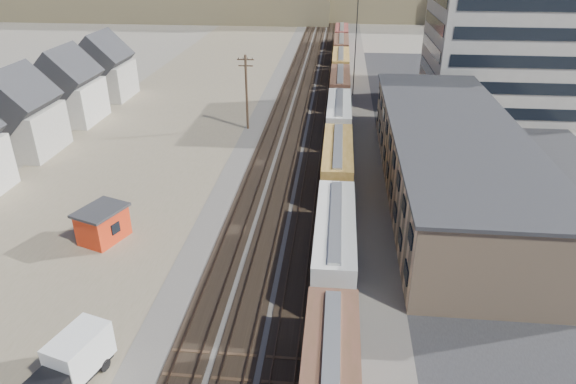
# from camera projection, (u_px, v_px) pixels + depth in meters

# --- Properties ---
(ground) EXTENTS (300.00, 300.00, 0.00)m
(ground) POSITION_uv_depth(u_px,v_px,m) (269.00, 359.00, 32.01)
(ground) COLOR #6B6356
(ground) RESTS_ON ground
(ballast_bed) EXTENTS (18.00, 200.00, 0.06)m
(ballast_bed) POSITION_uv_depth(u_px,v_px,m) (313.00, 113.00, 76.50)
(ballast_bed) COLOR #4C4742
(ballast_bed) RESTS_ON ground
(dirt_yard) EXTENTS (24.00, 180.00, 0.03)m
(dirt_yard) POSITION_uv_depth(u_px,v_px,m) (162.00, 131.00, 69.37)
(dirt_yard) COLOR #6E634C
(dirt_yard) RESTS_ON ground
(asphalt_lot) EXTENTS (26.00, 120.00, 0.04)m
(asphalt_lot) POSITION_uv_depth(u_px,v_px,m) (490.00, 157.00, 61.21)
(asphalt_lot) COLOR #232326
(asphalt_lot) RESTS_ON ground
(rail_tracks) EXTENTS (11.40, 200.00, 0.24)m
(rail_tracks) POSITION_uv_depth(u_px,v_px,m) (310.00, 112.00, 76.51)
(rail_tracks) COLOR black
(rail_tracks) RESTS_ON ground
(freight_train) EXTENTS (3.00, 119.74, 4.46)m
(freight_train) POSITION_uv_depth(u_px,v_px,m) (339.00, 99.00, 73.18)
(freight_train) COLOR black
(freight_train) RESTS_ON ground
(warehouse) EXTENTS (12.40, 40.40, 7.25)m
(warehouse) POSITION_uv_depth(u_px,v_px,m) (450.00, 159.00, 51.30)
(warehouse) COLOR tan
(warehouse) RESTS_ON ground
(office_tower) EXTENTS (22.60, 18.60, 18.45)m
(office_tower) POSITION_uv_depth(u_px,v_px,m) (509.00, 47.00, 74.31)
(office_tower) COLOR #9E998E
(office_tower) RESTS_ON ground
(utility_pole_north) EXTENTS (2.20, 0.32, 10.00)m
(utility_pole_north) POSITION_uv_depth(u_px,v_px,m) (247.00, 91.00, 67.77)
(utility_pole_north) COLOR #382619
(utility_pole_north) RESTS_ON ground
(radio_mast) EXTENTS (1.20, 0.16, 18.00)m
(radio_mast) POSITION_uv_depth(u_px,v_px,m) (356.00, 39.00, 80.80)
(radio_mast) COLOR black
(radio_mast) RESTS_ON ground
(box_truck) EXTENTS (3.51, 5.91, 2.97)m
(box_truck) POSITION_uv_depth(u_px,v_px,m) (72.00, 363.00, 29.67)
(box_truck) COLOR silver
(box_truck) RESTS_ON ground
(maintenance_shed) EXTENTS (4.39, 4.94, 3.00)m
(maintenance_shed) POSITION_uv_depth(u_px,v_px,m) (103.00, 224.00, 43.91)
(maintenance_shed) COLOR red
(maintenance_shed) RESTS_ON ground
(parked_car_blue) EXTENTS (6.45, 5.58, 1.65)m
(parked_car_blue) POSITION_uv_depth(u_px,v_px,m) (482.00, 108.00, 75.91)
(parked_car_blue) COLOR navy
(parked_car_blue) RESTS_ON ground
(parked_car_far) EXTENTS (3.55, 5.11, 1.62)m
(parked_car_far) POSITION_uv_depth(u_px,v_px,m) (519.00, 115.00, 73.03)
(parked_car_far) COLOR white
(parked_car_far) RESTS_ON ground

